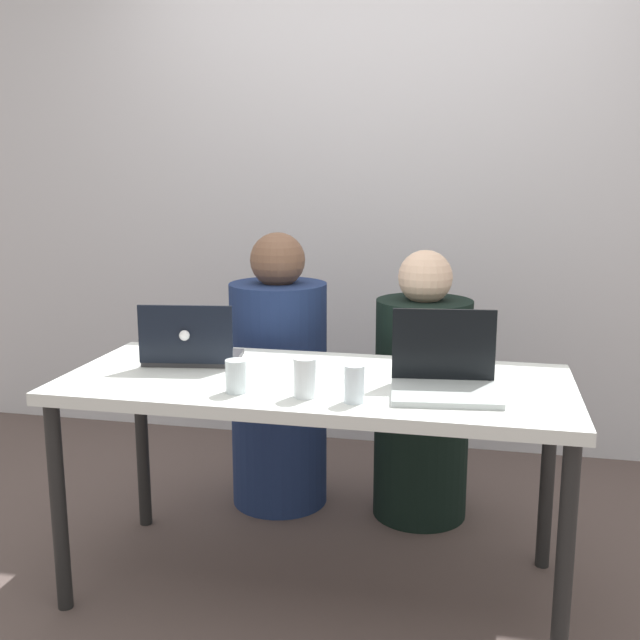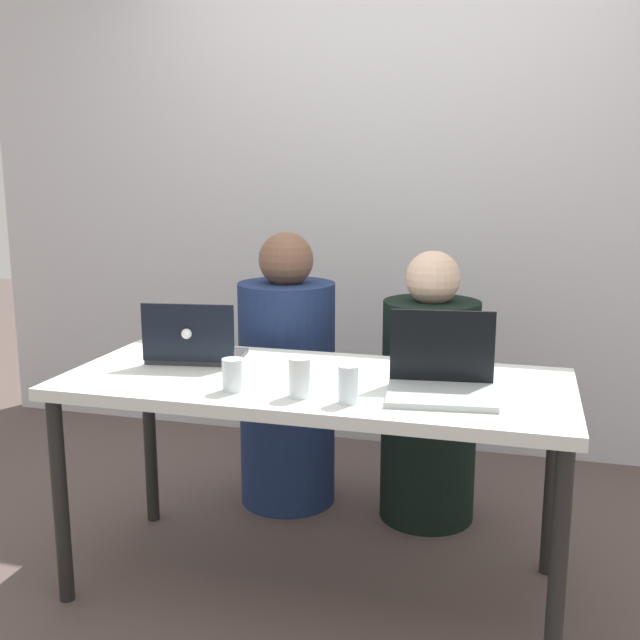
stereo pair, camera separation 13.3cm
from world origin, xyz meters
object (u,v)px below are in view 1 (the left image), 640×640
Objects in this scene: person_on_right at (422,401)px; water_glass_right at (354,386)px; person_on_left at (279,385)px; water_glass_left at (236,378)px; laptop_front_right at (445,375)px; water_glass_center at (305,380)px; laptop_back_left at (191,350)px.

person_on_right is 9.89× the size of water_glass_right.
person_on_right is (0.60, -0.00, -0.03)m from person_on_left.
person_on_right is at bearing 59.19° from water_glass_left.
person_on_right is at bearing -175.00° from person_on_left.
water_glass_center is at bearing -167.82° from laptop_front_right.
person_on_left is 1.02m from water_glass_right.
person_on_left is at bearing -13.61° from person_on_right.
water_glass_center is at bearing 57.63° from person_on_right.
laptop_back_left is 3.49× the size of water_glass_left.
water_glass_center is (0.22, -0.00, 0.01)m from water_glass_left.
person_on_right is 9.23× the size of water_glass_center.
water_glass_right is at bearing -7.37° from water_glass_center.
water_glass_right is (0.64, -0.32, 0.00)m from laptop_back_left.
person_on_left reaches higher than water_glass_left.
person_on_right is 0.99m from laptop_back_left.
person_on_left is at bearing -115.80° from laptop_back_left.
person_on_right is at bearing 92.74° from laptop_front_right.
laptop_front_right is 0.64m from water_glass_left.
person_on_left is 0.89m from water_glass_left.
laptop_back_left is at bearing 131.57° from water_glass_left.
water_glass_left is 0.85× the size of water_glass_center.
laptop_front_right is at bearing 140.63° from person_on_left.
laptop_back_left is 0.57m from water_glass_center.
water_glass_center is at bearing -0.54° from water_glass_left.
laptop_back_left is at bearing 162.70° from laptop_front_right.
person_on_left reaches higher than water_glass_center.
person_on_left is at bearing 96.76° from water_glass_left.
person_on_right is 0.93m from water_glass_right.
person_on_left is 0.60m from person_on_right.
person_on_left is 1.05m from laptop_front_right.
laptop_front_right reaches higher than water_glass_center.
water_glass_center is 1.07× the size of water_glass_right.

